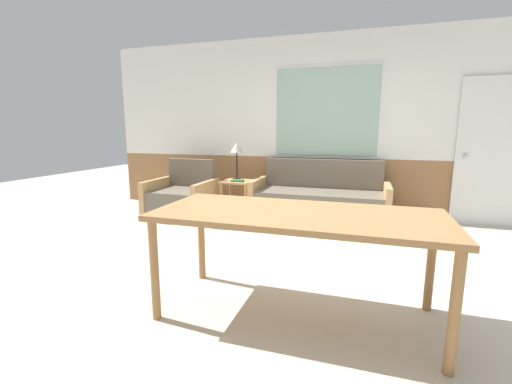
{
  "coord_description": "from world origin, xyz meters",
  "views": [
    {
      "loc": [
        0.62,
        -2.75,
        1.31
      ],
      "look_at": [
        -0.6,
        1.1,
        0.57
      ],
      "focal_mm": 24.0,
      "sensor_mm": 36.0,
      "label": 1
    }
  ],
  "objects": [
    {
      "name": "entry_door",
      "position": [
        2.21,
        2.57,
        1.0
      ],
      "size": [
        0.82,
        0.09,
        2.0
      ],
      "color": "white",
      "rests_on": "ground_plane"
    },
    {
      "name": "side_table",
      "position": [
        -1.23,
        2.13,
        0.42
      ],
      "size": [
        0.45,
        0.45,
        0.53
      ],
      "color": "tan",
      "rests_on": "ground_plane"
    },
    {
      "name": "ground_plane",
      "position": [
        0.0,
        0.0,
        0.0
      ],
      "size": [
        16.0,
        16.0,
        0.0
      ],
      "primitive_type": "plane",
      "color": "beige"
    },
    {
      "name": "couch",
      "position": [
        0.03,
        2.11,
        0.27
      ],
      "size": [
        1.9,
        0.78,
        0.87
      ],
      "color": "tan",
      "rests_on": "ground_plane"
    },
    {
      "name": "wall_back",
      "position": [
        0.0,
        2.63,
        1.36
      ],
      "size": [
        7.2,
        0.09,
        2.7
      ],
      "color": "#996B42",
      "rests_on": "ground_plane"
    },
    {
      "name": "armchair",
      "position": [
        -1.99,
        1.73,
        0.26
      ],
      "size": [
        0.91,
        0.81,
        0.85
      ],
      "rotation": [
        0.0,
        0.0,
        0.18
      ],
      "color": "tan",
      "rests_on": "ground_plane"
    },
    {
      "name": "table_lamp",
      "position": [
        -1.27,
        2.21,
        1.0
      ],
      "size": [
        0.2,
        0.2,
        0.58
      ],
      "color": "black",
      "rests_on": "side_table"
    },
    {
      "name": "dining_table",
      "position": [
        0.2,
        -0.5,
        0.68
      ],
      "size": [
        1.95,
        0.83,
        0.76
      ],
      "color": "#9E7042",
      "rests_on": "ground_plane"
    },
    {
      "name": "book_stack",
      "position": [
        -1.2,
        2.05,
        0.55
      ],
      "size": [
        0.19,
        0.15,
        0.03
      ],
      "color": "#2D7F3D",
      "rests_on": "side_table"
    }
  ]
}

